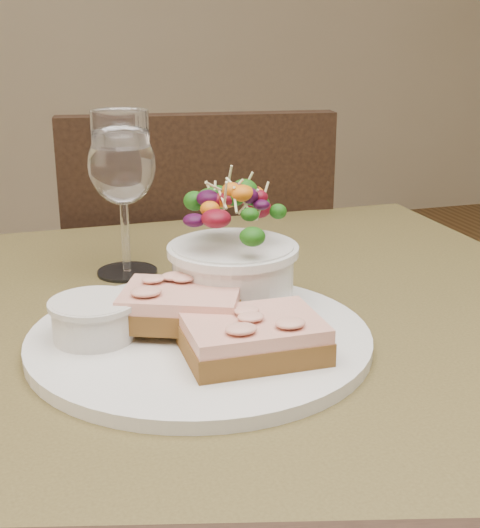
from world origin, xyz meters
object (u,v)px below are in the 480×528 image
object	(u,v)px
cafe_table	(230,416)
ramekin	(94,317)
sandwich_back	(181,305)
salad_bowl	(233,247)
chair_far	(193,416)
sandwich_front	(253,337)
wine_glass	(122,170)
dinner_plate	(200,339)

from	to	relation	value
cafe_table	ramekin	bearing A→B (deg)	-171.07
sandwich_back	salad_bowl	world-z (taller)	salad_bowl
chair_far	sandwich_front	distance (m)	0.86
sandwich_front	salad_bowl	world-z (taller)	salad_bowl
sandwich_back	sandwich_front	bearing A→B (deg)	-33.89
sandwich_back	wine_glass	xyz separation A→B (m)	(-0.02, 0.21, 0.09)
wine_glass	sandwich_front	bearing A→B (deg)	-76.76
dinner_plate	salad_bowl	xyz separation A→B (m)	(0.05, 0.06, 0.07)
ramekin	wine_glass	bearing A→B (deg)	73.50
dinner_plate	salad_bowl	bearing A→B (deg)	50.74
cafe_table	salad_bowl	distance (m)	0.17
dinner_plate	sandwich_front	size ratio (longest dim) A/B	2.69
chair_far	salad_bowl	size ratio (longest dim) A/B	7.09
ramekin	sandwich_front	bearing A→B (deg)	-30.86
cafe_table	dinner_plate	bearing A→B (deg)	-136.67
sandwich_front	sandwich_back	bearing A→B (deg)	123.22
sandwich_front	ramekin	size ratio (longest dim) A/B	1.59
cafe_table	sandwich_back	distance (m)	0.15
cafe_table	sandwich_front	bearing A→B (deg)	-94.19
sandwich_back	ramekin	world-z (taller)	sandwich_back
ramekin	salad_bowl	size ratio (longest dim) A/B	0.58
chair_far	sandwich_back	size ratio (longest dim) A/B	6.93
sandwich_back	ramekin	bearing A→B (deg)	-159.37
dinner_plate	salad_bowl	distance (m)	0.10
cafe_table	sandwich_front	world-z (taller)	sandwich_front
cafe_table	salad_bowl	xyz separation A→B (m)	(0.01, 0.02, 0.17)
dinner_plate	salad_bowl	world-z (taller)	salad_bowl
sandwich_back	wine_glass	distance (m)	0.22
dinner_plate	wine_glass	bearing A→B (deg)	98.46
chair_far	salad_bowl	bearing A→B (deg)	88.72
cafe_table	sandwich_back	xyz separation A→B (m)	(-0.05, -0.02, 0.14)
sandwich_front	cafe_table	bearing A→B (deg)	86.17
sandwich_back	dinner_plate	bearing A→B (deg)	-20.98
chair_far	dinner_plate	bearing A→B (deg)	85.25
dinner_plate	wine_glass	xyz separation A→B (m)	(-0.03, 0.22, 0.12)
chair_far	sandwich_front	world-z (taller)	chair_far
cafe_table	sandwich_back	bearing A→B (deg)	-155.24
chair_far	salad_bowl	xyz separation A→B (m)	(-0.09, -0.59, 0.53)
ramekin	dinner_plate	bearing A→B (deg)	-10.18
ramekin	wine_glass	world-z (taller)	wine_glass
cafe_table	salad_bowl	size ratio (longest dim) A/B	6.30
salad_bowl	wine_glass	world-z (taller)	wine_glass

